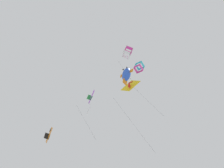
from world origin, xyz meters
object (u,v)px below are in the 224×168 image
object	(u,v)px
kite_box_highest	(139,67)
kite_delta_near_left	(49,135)
kite_delta_upper_right	(91,97)
kite_fish_far_centre	(126,75)
kite_delta_low_drifter	(130,86)
kite_box_mid_left	(128,53)

from	to	relation	value
kite_box_highest	kite_delta_near_left	size ratio (longest dim) A/B	3.49
kite_delta_near_left	kite_delta_upper_right	distance (m)	6.74
kite_fish_far_centre	kite_delta_near_left	distance (m)	10.74
kite_delta_low_drifter	kite_box_mid_left	xyz separation A→B (m)	(0.38, -0.99, 4.69)
kite_box_mid_left	kite_delta_upper_right	world-z (taller)	kite_box_mid_left
kite_box_highest	kite_delta_near_left	distance (m)	13.95
kite_box_highest	kite_delta_near_left	bearing A→B (deg)	36.25
kite_delta_low_drifter	kite_delta_near_left	world-z (taller)	kite_delta_low_drifter
kite_box_mid_left	kite_delta_near_left	xyz separation A→B (m)	(-6.67, -6.14, -12.99)
kite_fish_far_centre	kite_delta_upper_right	distance (m)	6.39
kite_delta_near_left	kite_delta_upper_right	world-z (taller)	kite_delta_upper_right
kite_box_mid_left	kite_box_highest	bearing A→B (deg)	-141.87
kite_box_highest	kite_fish_far_centre	xyz separation A→B (m)	(1.21, -5.03, -4.85)
kite_delta_low_drifter	kite_delta_near_left	size ratio (longest dim) A/B	1.10
kite_delta_near_left	kite_delta_low_drifter	bearing A→B (deg)	-97.59
kite_delta_low_drifter	kite_delta_upper_right	size ratio (longest dim) A/B	0.42
kite_delta_near_left	kite_delta_upper_right	bearing A→B (deg)	-110.00
kite_delta_low_drifter	kite_delta_near_left	distance (m)	12.62
kite_fish_far_centre	kite_delta_low_drifter	distance (m)	8.09
kite_delta_low_drifter	kite_box_mid_left	distance (m)	4.81
kite_box_highest	kite_delta_upper_right	size ratio (longest dim) A/B	1.34
kite_delta_near_left	kite_delta_upper_right	xyz separation A→B (m)	(3.59, 2.62, 5.07)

